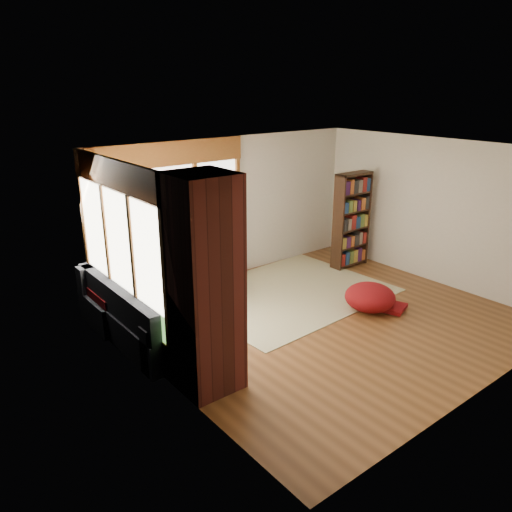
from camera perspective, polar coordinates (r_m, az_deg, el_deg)
floor at (r=7.91m, az=7.87°, el=-7.19°), size 5.50×5.50×0.00m
ceiling at (r=7.16m, az=8.83°, el=11.81°), size 5.50×5.50×0.00m
wall_back at (r=9.26m, az=-2.96°, el=5.47°), size 5.50×0.04×2.60m
wall_front at (r=6.11m, az=25.53°, el=-3.83°), size 5.50×0.04×2.60m
wall_left at (r=5.85m, az=-10.68°, el=-3.18°), size 0.04×5.00×2.60m
wall_right at (r=9.56m, az=19.83°, el=4.80°), size 0.04×5.00×2.60m
windows_back at (r=8.60m, az=-9.39°, el=4.52°), size 2.82×0.10×1.90m
windows_left at (r=6.87m, az=-15.22°, el=0.33°), size 0.10×2.62×1.90m
roller_blind at (r=7.52m, az=-17.84°, el=4.86°), size 0.03×0.72×0.90m
brick_chimney at (r=5.72m, az=-5.93°, el=-3.43°), size 0.70×0.70×2.60m
sectional_sofa at (r=7.96m, az=-10.98°, el=-4.79°), size 2.20×2.20×0.80m
area_rug at (r=8.78m, az=3.63°, el=-4.23°), size 3.48×2.73×0.01m
bookshelf at (r=9.97m, az=10.86°, el=4.02°), size 0.80×0.27×1.88m
pouf at (r=8.28m, az=12.91°, el=-4.53°), size 0.92×0.92×0.44m
dog_tan at (r=7.74m, az=-10.16°, el=-1.68°), size 0.91×0.95×0.47m
dog_brindle at (r=7.27m, az=-10.81°, el=-3.22°), size 0.78×0.93×0.45m
throw_pillows at (r=7.88m, az=-10.81°, el=-1.48°), size 1.98×1.68×0.45m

